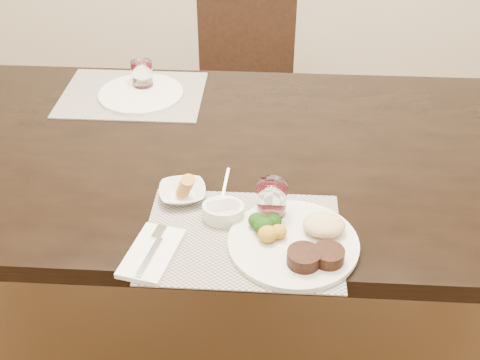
# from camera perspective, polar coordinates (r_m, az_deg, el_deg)

# --- Properties ---
(ground_plane) EXTENTS (4.50, 4.50, 0.00)m
(ground_plane) POSITION_cam_1_polar(r_m,az_deg,el_deg) (2.22, -0.96, -13.52)
(ground_plane) COLOR #482D17
(ground_plane) RESTS_ON ground
(dining_table) EXTENTS (2.00, 1.00, 0.75)m
(dining_table) POSITION_cam_1_polar(r_m,az_deg,el_deg) (1.76, -1.18, 0.69)
(dining_table) COLOR black
(dining_table) RESTS_ON ground
(chair_far) EXTENTS (0.42, 0.42, 0.90)m
(chair_far) POSITION_cam_1_polar(r_m,az_deg,el_deg) (2.64, 0.48, 9.54)
(chair_far) COLOR black
(chair_far) RESTS_ON ground
(placemat_near) EXTENTS (0.46, 0.34, 0.00)m
(placemat_near) POSITION_cam_1_polar(r_m,az_deg,el_deg) (1.41, 0.24, -5.46)
(placemat_near) COLOR gray
(placemat_near) RESTS_ON dining_table
(placemat_far) EXTENTS (0.46, 0.34, 0.00)m
(placemat_far) POSITION_cam_1_polar(r_m,az_deg,el_deg) (2.02, -10.14, 8.00)
(placemat_far) COLOR gray
(placemat_far) RESTS_ON dining_table
(dinner_plate) EXTENTS (0.30, 0.30, 0.05)m
(dinner_plate) POSITION_cam_1_polar(r_m,az_deg,el_deg) (1.38, 5.68, -5.77)
(dinner_plate) COLOR silver
(dinner_plate) RESTS_ON placemat_near
(napkin_fork) EXTENTS (0.14, 0.20, 0.02)m
(napkin_fork) POSITION_cam_1_polar(r_m,az_deg,el_deg) (1.37, -8.35, -6.84)
(napkin_fork) COLOR white
(napkin_fork) RESTS_ON placemat_near
(steak_knife) EXTENTS (0.05, 0.24, 0.01)m
(steak_knife) POSITION_cam_1_polar(r_m,az_deg,el_deg) (1.36, 5.72, -7.10)
(steak_knife) COLOR silver
(steak_knife) RESTS_ON placemat_near
(cracker_bowl) EXTENTS (0.14, 0.14, 0.05)m
(cracker_bowl) POSITION_cam_1_polar(r_m,az_deg,el_deg) (1.52, -5.48, -1.18)
(cracker_bowl) COLOR silver
(cracker_bowl) RESTS_ON placemat_near
(sauce_ramekin) EXTENTS (0.10, 0.15, 0.08)m
(sauce_ramekin) POSITION_cam_1_polar(r_m,az_deg,el_deg) (1.45, -1.58, -2.96)
(sauce_ramekin) COLOR silver
(sauce_ramekin) RESTS_ON placemat_near
(wine_glass_near) EXTENTS (0.07, 0.07, 0.10)m
(wine_glass_near) POSITION_cam_1_polar(r_m,az_deg,el_deg) (1.44, 3.02, -2.14)
(wine_glass_near) COLOR white
(wine_glass_near) RESTS_ON placemat_near
(far_plate) EXTENTS (0.27, 0.27, 0.01)m
(far_plate) POSITION_cam_1_polar(r_m,az_deg,el_deg) (2.01, -9.37, 8.07)
(far_plate) COLOR silver
(far_plate) RESTS_ON placemat_far
(wine_glass_far) EXTENTS (0.07, 0.07, 0.09)m
(wine_glass_far) POSITION_cam_1_polar(r_m,az_deg,el_deg) (2.03, -9.24, 9.65)
(wine_glass_far) COLOR white
(wine_glass_far) RESTS_ON placemat_far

